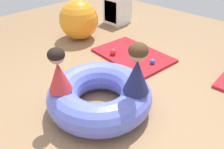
{
  "coord_description": "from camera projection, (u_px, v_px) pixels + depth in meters",
  "views": [
    {
      "loc": [
        1.57,
        -1.32,
        1.78
      ],
      "look_at": [
        0.02,
        0.29,
        0.36
      ],
      "focal_mm": 37.54,
      "sensor_mm": 36.0,
      "label": 1
    }
  ],
  "objects": [
    {
      "name": "child_in_navy",
      "position": [
        137.0,
        69.0,
        2.27
      ],
      "size": [
        0.35,
        0.35,
        0.53
      ],
      "rotation": [
        0.0,
        0.0,
        3.52
      ],
      "color": "navy",
      "rests_on": "inflatable_cushion"
    },
    {
      "name": "play_ball_teal",
      "position": [
        137.0,
        58.0,
        3.58
      ],
      "size": [
        0.07,
        0.07,
        0.07
      ],
      "primitive_type": "sphere",
      "color": "teal",
      "rests_on": "gym_mat_near_right"
    },
    {
      "name": "play_ball_blue",
      "position": [
        152.0,
        61.0,
        3.48
      ],
      "size": [
        0.08,
        0.08,
        0.08
      ],
      "primitive_type": "sphere",
      "color": "blue",
      "rests_on": "gym_mat_near_right"
    },
    {
      "name": "inflatable_cushion",
      "position": [
        100.0,
        95.0,
        2.62
      ],
      "size": [
        1.17,
        1.17,
        0.35
      ],
      "primitive_type": "torus",
      "color": "#6070E5",
      "rests_on": "ground"
    },
    {
      "name": "play_ball_yellow",
      "position": [
        139.0,
        47.0,
        3.92
      ],
      "size": [
        0.06,
        0.06,
        0.06
      ],
      "primitive_type": "sphere",
      "color": "yellow",
      "rests_on": "gym_mat_near_right"
    },
    {
      "name": "ground_plane",
      "position": [
        93.0,
        110.0,
        2.68
      ],
      "size": [
        8.0,
        8.0,
        0.0
      ],
      "primitive_type": "plane",
      "color": "#93704C"
    },
    {
      "name": "play_ball_red",
      "position": [
        113.0,
        52.0,
        3.73
      ],
      "size": [
        0.1,
        0.1,
        0.1
      ],
      "primitive_type": "sphere",
      "color": "red",
      "rests_on": "gym_mat_near_right"
    },
    {
      "name": "storage_cube",
      "position": [
        117.0,
        10.0,
        4.97
      ],
      "size": [
        0.44,
        0.44,
        0.56
      ],
      "color": "white",
      "rests_on": "ground"
    },
    {
      "name": "gym_mat_near_right",
      "position": [
        133.0,
        55.0,
        3.78
      ],
      "size": [
        1.27,
        0.91,
        0.04
      ],
      "primitive_type": "cube",
      "rotation": [
        0.0,
        0.0,
        -0.1
      ],
      "color": "#B21923",
      "rests_on": "ground"
    },
    {
      "name": "exercise_ball_large",
      "position": [
        79.0,
        20.0,
        4.22
      ],
      "size": [
        0.7,
        0.7,
        0.7
      ],
      "primitive_type": "sphere",
      "color": "orange",
      "rests_on": "ground"
    },
    {
      "name": "child_in_red",
      "position": [
        58.0,
        70.0,
        2.3
      ],
      "size": [
        0.32,
        0.32,
        0.47
      ],
      "rotation": [
        0.0,
        0.0,
        5.83
      ],
      "color": "red",
      "rests_on": "inflatable_cushion"
    }
  ]
}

